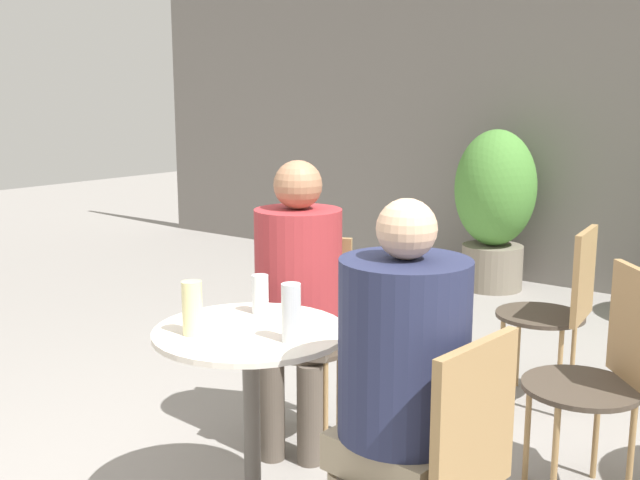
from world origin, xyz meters
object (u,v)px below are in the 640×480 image
object	(u,v)px
beer_glass_1	(192,308)
potted_plant_0	(495,203)
seated_person_1	(298,284)
bistro_chair_2	(608,363)
seated_person_0	(399,377)
bistro_chair_0	(442,459)
beer_glass_2	(291,313)
bistro_chair_4	(562,300)
beer_glass_0	(260,294)
bistro_chair_1	(307,319)
cafe_table_near	(251,383)

from	to	relation	value
beer_glass_1	potted_plant_0	xyz separation A→B (m)	(-0.63, 3.85, -0.14)
seated_person_1	bistro_chair_2	bearing A→B (deg)	-6.25
bistro_chair_2	seated_person_0	world-z (taller)	seated_person_0
bistro_chair_2	potted_plant_0	bearing A→B (deg)	170.41
bistro_chair_0	bistro_chair_2	world-z (taller)	same
bistro_chair_2	potted_plant_0	size ratio (longest dim) A/B	0.71
beer_glass_1	beer_glass_2	size ratio (longest dim) A/B	0.94
beer_glass_2	bistro_chair_4	bearing A→B (deg)	80.48
seated_person_0	beer_glass_0	world-z (taller)	seated_person_0
seated_person_1	beer_glass_1	size ratio (longest dim) A/B	6.96
bistro_chair_1	cafe_table_near	bearing A→B (deg)	-90.00
beer_glass_1	beer_glass_2	world-z (taller)	beer_glass_2
cafe_table_near	seated_person_1	xyz separation A→B (m)	(-0.26, 0.58, 0.20)
bistro_chair_1	seated_person_1	size ratio (longest dim) A/B	0.71
bistro_chair_1	bistro_chair_2	distance (m)	1.28
beer_glass_0	beer_glass_2	world-z (taller)	beer_glass_2
bistro_chair_0	seated_person_1	bearing A→B (deg)	-116.43
cafe_table_near	bistro_chair_4	world-z (taller)	bistro_chair_4
beer_glass_0	beer_glass_2	distance (m)	0.35
bistro_chair_4	beer_glass_2	xyz separation A→B (m)	(-0.29, -1.75, 0.30)
seated_person_1	beer_glass_1	bearing A→B (deg)	-102.90
seated_person_0	potted_plant_0	distance (m)	4.01
bistro_chair_1	potted_plant_0	distance (m)	3.00
cafe_table_near	potted_plant_0	world-z (taller)	potted_plant_0
bistro_chair_2	bistro_chair_4	world-z (taller)	same
cafe_table_near	beer_glass_1	world-z (taller)	beer_glass_1
beer_glass_1	beer_glass_0	bearing A→B (deg)	87.49
seated_person_1	beer_glass_2	world-z (taller)	seated_person_1
beer_glass_2	potted_plant_0	xyz separation A→B (m)	(-0.94, 3.71, -0.14)
cafe_table_near	bistro_chair_2	world-z (taller)	bistro_chair_2
seated_person_0	beer_glass_1	world-z (taller)	seated_person_0
beer_glass_1	potted_plant_0	distance (m)	3.91
beer_glass_0	beer_glass_1	bearing A→B (deg)	-92.51
cafe_table_near	beer_glass_2	xyz separation A→B (m)	(0.19, -0.01, 0.29)
cafe_table_near	potted_plant_0	bearing A→B (deg)	101.43
cafe_table_near	bistro_chair_0	xyz separation A→B (m)	(0.79, -0.08, -0.01)
potted_plant_0	seated_person_0	bearing A→B (deg)	-69.83
potted_plant_0	bistro_chair_0	bearing A→B (deg)	-67.87
potted_plant_0	beer_glass_1	bearing A→B (deg)	-80.68
bistro_chair_1	beer_glass_1	world-z (taller)	beer_glass_1
beer_glass_2	cafe_table_near	bearing A→B (deg)	175.71
bistro_chair_4	seated_person_1	world-z (taller)	seated_person_1
bistro_chair_2	bistro_chair_0	bearing A→B (deg)	-48.98
beer_glass_2	bistro_chair_2	bearing A→B (deg)	52.95
cafe_table_near	potted_plant_0	distance (m)	3.77
bistro_chair_1	beer_glass_0	distance (m)	0.66
bistro_chair_2	beer_glass_2	world-z (taller)	beer_glass_2
seated_person_0	beer_glass_0	distance (m)	0.78
bistro_chair_0	beer_glass_1	world-z (taller)	beer_glass_1
cafe_table_near	seated_person_1	world-z (taller)	seated_person_1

